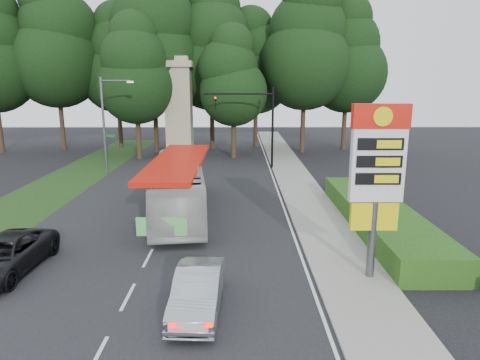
{
  "coord_description": "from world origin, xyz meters",
  "views": [
    {
      "loc": [
        4.02,
        -13.64,
        7.62
      ],
      "look_at": [
        4.09,
        9.88,
        2.2
      ],
      "focal_mm": 32.0,
      "sensor_mm": 36.0,
      "label": 1
    }
  ],
  "objects_px": {
    "monument": "(179,107)",
    "transit_bus": "(179,187)",
    "sedan_silver": "(198,291)",
    "suv_charcoal": "(3,256)",
    "streetlight_signs": "(106,121)",
    "traffic_signal_mast": "(258,116)",
    "gas_station_pylon": "(377,169)"
  },
  "relations": [
    {
      "from": "monument",
      "to": "sedan_silver",
      "type": "height_order",
      "value": "monument"
    },
    {
      "from": "traffic_signal_mast",
      "to": "transit_bus",
      "type": "xyz_separation_m",
      "value": [
        -5.18,
        -13.39,
        -3.04
      ]
    },
    {
      "from": "gas_station_pylon",
      "to": "transit_bus",
      "type": "relative_size",
      "value": 0.59
    },
    {
      "from": "monument",
      "to": "transit_bus",
      "type": "distance_m",
      "value": 19.86
    },
    {
      "from": "streetlight_signs",
      "to": "suv_charcoal",
      "type": "height_order",
      "value": "streetlight_signs"
    },
    {
      "from": "gas_station_pylon",
      "to": "streetlight_signs",
      "type": "bearing_deg",
      "value": 128.96
    },
    {
      "from": "monument",
      "to": "gas_station_pylon",
      "type": "bearing_deg",
      "value": -68.2
    },
    {
      "from": "traffic_signal_mast",
      "to": "monument",
      "type": "distance_m",
      "value": 9.76
    },
    {
      "from": "gas_station_pylon",
      "to": "traffic_signal_mast",
      "type": "relative_size",
      "value": 0.95
    },
    {
      "from": "traffic_signal_mast",
      "to": "streetlight_signs",
      "type": "xyz_separation_m",
      "value": [
        -12.67,
        -1.99,
        -0.23
      ]
    },
    {
      "from": "sedan_silver",
      "to": "monument",
      "type": "bearing_deg",
      "value": 100.66
    },
    {
      "from": "monument",
      "to": "streetlight_signs",
      "type": "bearing_deg",
      "value": -121.97
    },
    {
      "from": "sedan_silver",
      "to": "suv_charcoal",
      "type": "height_order",
      "value": "suv_charcoal"
    },
    {
      "from": "monument",
      "to": "transit_bus",
      "type": "relative_size",
      "value": 0.86
    },
    {
      "from": "monument",
      "to": "transit_bus",
      "type": "height_order",
      "value": "monument"
    },
    {
      "from": "traffic_signal_mast",
      "to": "sedan_silver",
      "type": "distance_m",
      "value": 24.89
    },
    {
      "from": "gas_station_pylon",
      "to": "suv_charcoal",
      "type": "distance_m",
      "value": 15.2
    },
    {
      "from": "transit_bus",
      "to": "sedan_silver",
      "type": "bearing_deg",
      "value": -86.09
    },
    {
      "from": "streetlight_signs",
      "to": "monument",
      "type": "bearing_deg",
      "value": 58.03
    },
    {
      "from": "gas_station_pylon",
      "to": "sedan_silver",
      "type": "relative_size",
      "value": 1.57
    },
    {
      "from": "streetlight_signs",
      "to": "suv_charcoal",
      "type": "relative_size",
      "value": 1.49
    },
    {
      "from": "traffic_signal_mast",
      "to": "suv_charcoal",
      "type": "xyz_separation_m",
      "value": [
        -11.21,
        -21.43,
        -3.93
      ]
    },
    {
      "from": "streetlight_signs",
      "to": "suv_charcoal",
      "type": "xyz_separation_m",
      "value": [
        1.46,
        -19.44,
        -3.7
      ]
    },
    {
      "from": "streetlight_signs",
      "to": "transit_bus",
      "type": "height_order",
      "value": "streetlight_signs"
    },
    {
      "from": "traffic_signal_mast",
      "to": "monument",
      "type": "relative_size",
      "value": 0.72
    },
    {
      "from": "monument",
      "to": "traffic_signal_mast",
      "type": "bearing_deg",
      "value": -38.0
    },
    {
      "from": "gas_station_pylon",
      "to": "monument",
      "type": "xyz_separation_m",
      "value": [
        -11.2,
        28.01,
        0.66
      ]
    },
    {
      "from": "sedan_silver",
      "to": "suv_charcoal",
      "type": "bearing_deg",
      "value": 162.09
    },
    {
      "from": "monument",
      "to": "suv_charcoal",
      "type": "xyz_separation_m",
      "value": [
        -3.53,
        -27.43,
        -4.36
      ]
    },
    {
      "from": "gas_station_pylon",
      "to": "suv_charcoal",
      "type": "height_order",
      "value": "gas_station_pylon"
    },
    {
      "from": "streetlight_signs",
      "to": "transit_bus",
      "type": "bearing_deg",
      "value": -56.7
    },
    {
      "from": "monument",
      "to": "sedan_silver",
      "type": "distance_m",
      "value": 31.05
    }
  ]
}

